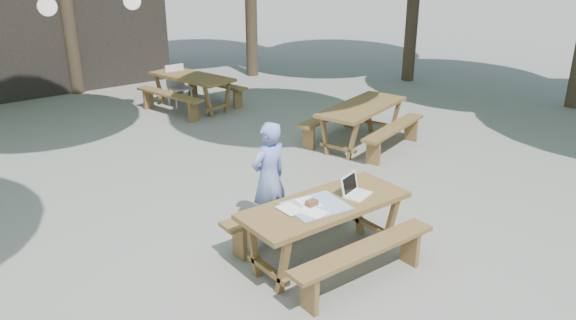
% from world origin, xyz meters
% --- Properties ---
extents(ground, '(80.00, 80.00, 0.00)m').
position_xyz_m(ground, '(0.00, 0.00, 0.00)').
color(ground, slate).
rests_on(ground, ground).
extents(pavilion, '(6.00, 3.00, 2.80)m').
position_xyz_m(pavilion, '(0.50, 10.50, 1.40)').
color(pavilion, black).
rests_on(pavilion, ground).
extents(main_picnic_table, '(2.00, 1.58, 0.75)m').
position_xyz_m(main_picnic_table, '(0.78, -0.59, 0.39)').
color(main_picnic_table, '#533E1D').
rests_on(main_picnic_table, ground).
extents(picnic_table_ne, '(2.28, 2.07, 0.75)m').
position_xyz_m(picnic_table_ne, '(3.93, 2.06, 0.39)').
color(picnic_table_ne, '#533E1D').
rests_on(picnic_table_ne, ground).
extents(picnic_table_far_e, '(1.97, 2.21, 0.75)m').
position_xyz_m(picnic_table_far_e, '(2.61, 6.04, 0.39)').
color(picnic_table_far_e, '#533E1D').
rests_on(picnic_table_far_e, ground).
extents(woman, '(0.57, 0.41, 1.47)m').
position_xyz_m(woman, '(0.70, 0.40, 0.74)').
color(woman, '#7487D4').
rests_on(woman, ground).
extents(plastic_chair, '(0.44, 0.44, 0.90)m').
position_xyz_m(plastic_chair, '(2.49, 6.46, 0.26)').
color(plastic_chair, silver).
rests_on(plastic_chair, ground).
extents(laptop, '(0.39, 0.35, 0.24)m').
position_xyz_m(laptop, '(1.19, -0.62, 0.81)').
color(laptop, white).
rests_on(laptop, main_picnic_table).
extents(tabletop_clutter, '(0.75, 0.61, 0.08)m').
position_xyz_m(tabletop_clutter, '(0.62, -0.58, 0.76)').
color(tabletop_clutter, '#324FAD').
rests_on(tabletop_clutter, main_picnic_table).
extents(paper_lanterns, '(9.00, 0.34, 0.38)m').
position_xyz_m(paper_lanterns, '(-0.19, 6.00, 2.40)').
color(paper_lanterns, black).
rests_on(paper_lanterns, ground).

